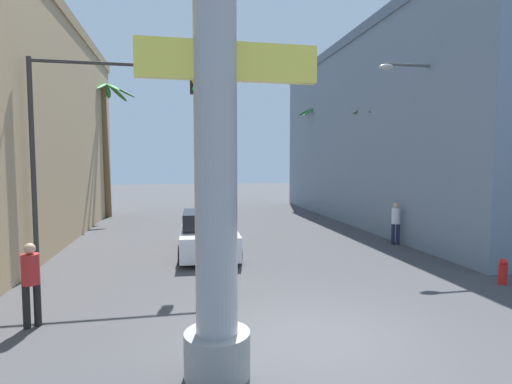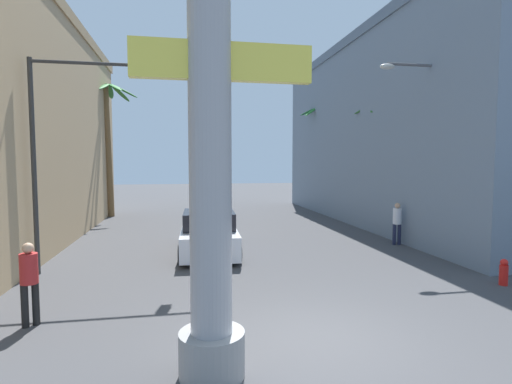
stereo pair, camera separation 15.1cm
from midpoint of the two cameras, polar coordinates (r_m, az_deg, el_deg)
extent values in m
plane|color=#424244|center=(17.37, -2.66, -6.76)|extent=(91.03, 91.03, 0.00)
cube|color=slate|center=(24.54, 21.79, 7.35)|extent=(8.82, 21.27, 9.55)
cube|color=slate|center=(25.34, 22.12, 18.76)|extent=(9.00, 21.70, 0.50)
cylinder|color=#9E9EA3|center=(6.05, -6.53, 9.53)|extent=(0.64, 0.64, 7.75)
cylinder|color=gray|center=(6.71, -6.26, -22.01)|extent=(1.03, 1.03, 0.70)
cube|color=#F2E04C|center=(6.22, -4.68, 18.09)|extent=(2.70, 0.17, 0.56)
cylinder|color=#59595E|center=(16.01, 23.96, 4.38)|extent=(0.16, 0.16, 6.91)
cylinder|color=#59595E|center=(15.83, 21.22, 16.51)|extent=(2.01, 0.10, 0.10)
ellipsoid|color=beige|center=(15.32, 17.88, 16.64)|extent=(0.56, 0.28, 0.20)
cylinder|color=#333333|center=(13.28, -29.52, 3.02)|extent=(0.14, 0.14, 6.32)
cylinder|color=#333333|center=(13.02, -18.05, 16.92)|extent=(5.46, 0.10, 0.10)
cube|color=black|center=(12.85, -9.21, 15.19)|extent=(0.24, 0.24, 0.70)
sphere|color=red|center=(12.77, -9.20, 16.27)|extent=(0.14, 0.14, 0.14)
sphere|color=yellow|center=(12.73, -9.19, 15.31)|extent=(0.14, 0.14, 0.14)
sphere|color=green|center=(12.68, -9.17, 14.33)|extent=(0.14, 0.14, 0.14)
cylinder|color=black|center=(16.74, -10.42, -6.13)|extent=(0.25, 0.65, 0.64)
cylinder|color=black|center=(16.78, -4.09, -6.05)|extent=(0.25, 0.65, 0.64)
cylinder|color=black|center=(13.31, -10.90, -8.83)|extent=(0.25, 0.65, 0.64)
cylinder|color=black|center=(13.36, -2.90, -8.71)|extent=(0.25, 0.65, 0.64)
cube|color=silver|center=(14.97, -7.10, -6.39)|extent=(2.16, 5.08, 0.80)
cube|color=black|center=(14.49, -7.09, -3.94)|extent=(1.87, 2.18, 0.60)
cylinder|color=brown|center=(27.86, 8.36, 4.58)|extent=(0.63, 0.40, 7.01)
ellipsoid|color=#305C2D|center=(28.27, 9.98, 11.36)|extent=(1.43, 0.51, 0.61)
ellipsoid|color=#24682D|center=(28.60, 9.22, 11.12)|extent=(1.15, 1.19, 0.85)
ellipsoid|color=#26742D|center=(28.58, 7.95, 11.24)|extent=(0.54, 1.41, 0.70)
ellipsoid|color=#20672D|center=(28.15, 7.19, 11.39)|extent=(1.34, 1.10, 0.65)
ellipsoid|color=#27782D|center=(27.44, 7.54, 11.43)|extent=(1.33, 0.88, 0.85)
ellipsoid|color=#1F742D|center=(27.26, 9.02, 11.72)|extent=(0.49, 1.46, 0.48)
ellipsoid|color=#26742D|center=(27.52, 9.87, 11.48)|extent=(1.06, 1.33, 0.71)
cylinder|color=brown|center=(25.72, -20.92, 5.33)|extent=(0.55, 0.78, 7.86)
ellipsoid|color=#296D2D|center=(25.94, -18.82, 13.56)|extent=(1.63, 0.50, 0.87)
ellipsoid|color=#32732D|center=(26.56, -19.35, 13.24)|extent=(1.25, 1.43, 0.97)
ellipsoid|color=#2B6D2D|center=(26.84, -20.60, 13.31)|extent=(0.48, 1.68, 0.71)
ellipsoid|color=#216C2D|center=(26.35, -22.52, 13.26)|extent=(1.61, 0.76, 0.94)
ellipsoid|color=#2C5E2D|center=(25.68, -22.61, 13.72)|extent=(1.61, 1.20, 0.66)
ellipsoid|color=#2A6B2D|center=(25.19, -21.43, 13.90)|extent=(0.62, 1.70, 0.70)
ellipsoid|color=#25702D|center=(25.22, -19.98, 13.93)|extent=(1.21, 1.59, 0.70)
cylinder|color=brown|center=(20.78, 16.83, 3.46)|extent=(0.44, 0.43, 6.19)
ellipsoid|color=#32742D|center=(21.31, 18.63, 11.29)|extent=(1.30, 0.39, 0.69)
ellipsoid|color=#315E2D|center=(21.65, 17.02, 11.34)|extent=(0.96, 1.35, 0.55)
ellipsoid|color=#31632D|center=(21.09, 15.13, 11.49)|extent=(1.26, 1.08, 0.64)
ellipsoid|color=#32692D|center=(20.32, 16.35, 11.61)|extent=(1.16, 1.11, 0.78)
ellipsoid|color=#2F5F2D|center=(20.43, 18.21, 11.65)|extent=(0.58, 1.35, 0.65)
cylinder|color=#1E233F|center=(17.20, 19.38, -5.69)|extent=(0.14, 0.14, 0.84)
cylinder|color=#1E233F|center=(17.14, 18.75, -5.71)|extent=(0.14, 0.14, 0.84)
cylinder|color=silver|center=(17.06, 19.12, -3.25)|extent=(0.39, 0.39, 0.64)
sphere|color=tan|center=(17.01, 19.16, -1.81)|extent=(0.22, 0.22, 0.22)
cylinder|color=black|center=(9.49, -30.37, -13.99)|extent=(0.14, 0.14, 0.88)
cylinder|color=black|center=(9.53, -29.17, -13.86)|extent=(0.14, 0.14, 0.88)
cylinder|color=#B22626|center=(9.31, -29.94, -9.55)|extent=(0.47, 0.47, 0.61)
sphere|color=tan|center=(9.23, -30.04, -7.03)|extent=(0.22, 0.22, 0.22)
cylinder|color=red|center=(12.93, 31.52, -9.99)|extent=(0.22, 0.22, 0.55)
sphere|color=red|center=(12.85, 31.58, -8.50)|extent=(0.20, 0.20, 0.20)
camera|label=1|loc=(0.08, -90.32, -0.02)|focal=28.00mm
camera|label=2|loc=(0.08, 89.68, 0.02)|focal=28.00mm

